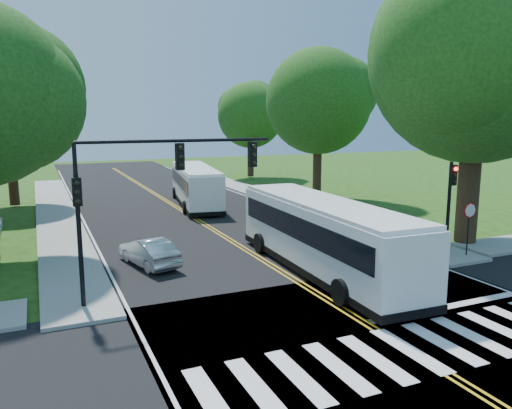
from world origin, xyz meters
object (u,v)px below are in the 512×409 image
signal_nw (148,181)px  hatchback (149,252)px  bus_follow (195,185)px  suv (355,237)px  bus_lead (323,235)px  signal_ne (450,196)px  dark_sedan (325,220)px

signal_nw → hatchback: signal_nw is taller
bus_follow → suv: (3.45, -15.86, -0.89)m
bus_lead → suv: size_ratio=2.62×
signal_ne → suv: signal_ne is taller
hatchback → suv: suv is taller
bus_follow → suv: bus_follow is taller
bus_follow → hatchback: bearing=74.4°
bus_follow → hatchback: 16.00m
hatchback → dark_sedan: (10.76, 2.57, 0.07)m
bus_follow → signal_ne: bearing=118.2°
signal_nw → bus_follow: bearing=68.4°
bus_lead → hatchback: bearing=-28.9°
signal_ne → dark_sedan: (-2.46, 6.93, -2.26)m
suv → dark_sedan: size_ratio=0.96×
suv → signal_nw: bearing=2.6°
bus_follow → hatchback: bus_follow is taller
dark_sedan → signal_ne: bearing=124.0°
signal_ne → bus_follow: signal_ne is taller
signal_nw → bus_follow: 20.51m
signal_nw → dark_sedan: size_ratio=1.49×
bus_lead → hatchback: 7.77m
signal_ne → hatchback: (-13.22, 4.35, -2.33)m
bus_lead → bus_follow: (0.03, 18.49, -0.10)m
bus_lead → suv: (3.48, 2.63, -1.00)m
bus_follow → bus_lead: bearing=98.9°
bus_follow → dark_sedan: 12.67m
bus_follow → suv: 16.25m
signal_nw → signal_ne: bearing=0.0°
signal_nw → bus_lead: (7.44, 0.40, -2.73)m
signal_ne → suv: size_ratio=0.95×
signal_nw → signal_ne: size_ratio=1.62×
bus_follow → dark_sedan: size_ratio=2.39×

